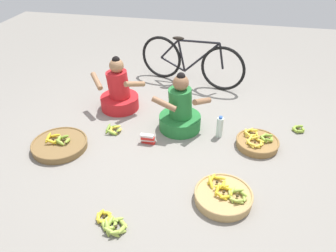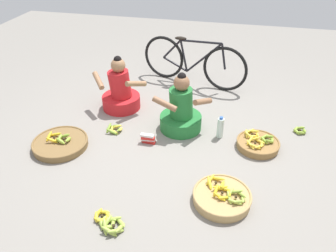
% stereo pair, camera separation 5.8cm
% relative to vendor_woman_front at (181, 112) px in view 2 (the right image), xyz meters
% --- Properties ---
extents(ground_plane, '(10.00, 10.00, 0.00)m').
position_rel_vendor_woman_front_xyz_m(ground_plane, '(-0.05, -0.30, -0.24)').
color(ground_plane, gray).
extents(vendor_woman_front, '(0.69, 0.52, 0.76)m').
position_rel_vendor_woman_front_xyz_m(vendor_woman_front, '(0.00, 0.00, 0.00)').
color(vendor_woman_front, '#237233').
rests_on(vendor_woman_front, ground).
extents(vendor_woman_behind, '(0.76, 0.52, 0.76)m').
position_rel_vendor_woman_front_xyz_m(vendor_woman_behind, '(-0.90, 0.33, -0.00)').
color(vendor_woman_behind, red).
rests_on(vendor_woman_behind, ground).
extents(bicycle_leaning, '(1.66, 0.46, 0.73)m').
position_rel_vendor_woman_front_xyz_m(bicycle_leaning, '(-0.06, 1.30, 0.12)').
color(bicycle_leaning, black).
rests_on(bicycle_leaning, ground).
extents(banana_basket_near_vendor, '(0.64, 0.64, 0.15)m').
position_rel_vendor_woman_front_xyz_m(banana_basket_near_vendor, '(-1.30, -0.68, -0.19)').
color(banana_basket_near_vendor, brown).
rests_on(banana_basket_near_vendor, ground).
extents(banana_basket_back_left, '(0.56, 0.56, 0.16)m').
position_rel_vendor_woman_front_xyz_m(banana_basket_back_left, '(0.62, -1.13, -0.18)').
color(banana_basket_back_left, tan).
rests_on(banana_basket_back_left, ground).
extents(banana_basket_mid_left, '(0.50, 0.50, 0.15)m').
position_rel_vendor_woman_front_xyz_m(banana_basket_mid_left, '(0.95, -0.19, -0.19)').
color(banana_basket_mid_left, olive).
rests_on(banana_basket_mid_left, ground).
extents(loose_bananas_front_right, '(0.17, 0.17, 0.08)m').
position_rel_vendor_woman_front_xyz_m(loose_bananas_front_right, '(1.46, 0.24, -0.21)').
color(loose_bananas_front_right, '#8CAD38').
rests_on(loose_bananas_front_right, ground).
extents(loose_bananas_near_bicycle, '(0.20, 0.19, 0.09)m').
position_rel_vendor_woman_front_xyz_m(loose_bananas_near_bicycle, '(-0.79, -0.24, -0.21)').
color(loose_bananas_near_bicycle, yellow).
rests_on(loose_bananas_near_bicycle, ground).
extents(loose_bananas_back_right, '(0.34, 0.29, 0.10)m').
position_rel_vendor_woman_front_xyz_m(loose_bananas_back_right, '(-0.33, -1.63, -0.21)').
color(loose_bananas_back_right, '#9EB747').
rests_on(loose_bananas_back_right, ground).
extents(water_bottle, '(0.08, 0.08, 0.28)m').
position_rel_vendor_woman_front_xyz_m(water_bottle, '(0.50, -0.07, -0.11)').
color(water_bottle, silver).
rests_on(water_bottle, ground).
extents(packet_carton_stack, '(0.18, 0.08, 0.12)m').
position_rel_vendor_woman_front_xyz_m(packet_carton_stack, '(-0.32, -0.39, -0.18)').
color(packet_carton_stack, red).
rests_on(packet_carton_stack, ground).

